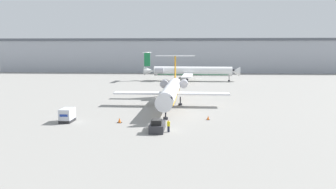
{
  "coord_description": "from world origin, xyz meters",
  "views": [
    {
      "loc": [
        3.82,
        -44.92,
        11.42
      ],
      "look_at": [
        0.0,
        14.09,
        3.18
      ],
      "focal_mm": 35.0,
      "sensor_mm": 36.0,
      "label": 1
    }
  ],
  "objects": [
    {
      "name": "airplane_parked_far_left",
      "position": [
        4.06,
        72.98,
        3.48
      ],
      "size": [
        34.46,
        36.14,
        10.28
      ],
      "color": "white",
      "rests_on": "ground"
    },
    {
      "name": "ground_plane",
      "position": [
        0.0,
        0.0,
        0.0
      ],
      "size": [
        600.0,
        600.0,
        0.0
      ],
      "primitive_type": "plane",
      "color": "gray"
    },
    {
      "name": "traffic_cone_left",
      "position": [
        -6.97,
        4.47,
        0.37
      ],
      "size": [
        0.72,
        0.72,
        0.78
      ],
      "color": "black",
      "rests_on": "ground"
    },
    {
      "name": "worker_near_tug",
      "position": [
        1.04,
        -0.8,
        0.9
      ],
      "size": [
        0.4,
        0.24,
        1.72
      ],
      "color": "#232838",
      "rests_on": "ground"
    },
    {
      "name": "luggage_cart",
      "position": [
        -15.34,
        4.59,
        1.07
      ],
      "size": [
        1.78,
        2.98,
        2.14
      ],
      "color": "#232326",
      "rests_on": "ground"
    },
    {
      "name": "airplane_main",
      "position": [
        0.25,
        20.36,
        3.23
      ],
      "size": [
        23.31,
        31.25,
        9.89
      ],
      "color": "white",
      "rests_on": "ground"
    },
    {
      "name": "terminal_building",
      "position": [
        0.0,
        120.0,
        8.28
      ],
      "size": [
        180.0,
        16.8,
        16.5
      ],
      "color": "#9EA3AD",
      "rests_on": "ground"
    },
    {
      "name": "pushback_tug",
      "position": [
        -0.58,
        -0.21,
        0.67
      ],
      "size": [
        1.99,
        4.59,
        1.81
      ],
      "color": "#2D2D33",
      "rests_on": "ground"
    },
    {
      "name": "traffic_cone_right",
      "position": [
        6.97,
        7.47,
        0.34
      ],
      "size": [
        0.54,
        0.54,
        0.71
      ],
      "color": "black",
      "rests_on": "ground"
    }
  ]
}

